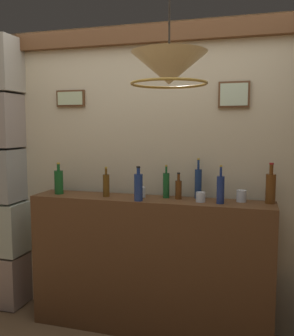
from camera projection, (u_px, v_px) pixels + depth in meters
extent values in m
cube|color=beige|center=(157.00, 176.00, 3.18)|extent=(3.51, 0.08, 2.52)
cube|color=brown|center=(155.00, 34.00, 2.99)|extent=(3.51, 0.10, 0.14)
cube|color=brown|center=(71.00, 98.00, 3.27)|extent=(0.27, 0.03, 0.14)
cube|color=#B7C697|center=(70.00, 98.00, 3.25)|extent=(0.24, 0.01, 0.11)
cube|color=brown|center=(234.00, 95.00, 2.88)|extent=(0.24, 0.03, 0.20)
cube|color=beige|center=(234.00, 94.00, 2.86)|extent=(0.21, 0.01, 0.17)
cube|color=gray|center=(0.00, 277.00, 3.55)|extent=(0.17, 0.36, 0.47)
cube|color=gray|center=(17.00, 279.00, 3.50)|extent=(0.17, 0.36, 0.47)
cube|color=#ACB5A2|center=(15.00, 228.00, 3.45)|extent=(0.19, 0.36, 0.47)
cube|color=#9B9D97|center=(4.00, 175.00, 3.42)|extent=(0.32, 0.36, 0.47)
cube|color=gray|center=(2.00, 121.00, 3.37)|extent=(0.33, 0.36, 0.47)
cube|color=#AEA798|center=(0.00, 65.00, 3.31)|extent=(0.36, 0.36, 0.47)
cube|color=brown|center=(149.00, 265.00, 3.02)|extent=(1.95, 0.33, 1.11)
cylinder|color=navy|center=(198.00, 184.00, 2.95)|extent=(0.06, 0.06, 0.23)
cylinder|color=navy|center=(198.00, 165.00, 2.93)|extent=(0.02, 0.02, 0.08)
cylinder|color=#B7932D|center=(199.00, 159.00, 2.92)|extent=(0.02, 0.02, 0.01)
cylinder|color=#195321|center=(59.00, 182.00, 3.15)|extent=(0.07, 0.07, 0.20)
cylinder|color=#195321|center=(58.00, 167.00, 3.14)|extent=(0.02, 0.02, 0.06)
cylinder|color=#B7932D|center=(58.00, 163.00, 3.13)|extent=(0.03, 0.03, 0.01)
cylinder|color=#603513|center=(271.00, 189.00, 2.75)|extent=(0.07, 0.07, 0.22)
cylinder|color=#603513|center=(271.00, 169.00, 2.74)|extent=(0.03, 0.03, 0.07)
cylinder|color=maroon|center=(272.00, 164.00, 2.73)|extent=(0.03, 0.03, 0.01)
cylinder|color=brown|center=(106.00, 186.00, 3.03)|extent=(0.05, 0.05, 0.18)
cylinder|color=brown|center=(106.00, 171.00, 3.02)|extent=(0.02, 0.02, 0.05)
cylinder|color=#B7932D|center=(106.00, 168.00, 3.02)|extent=(0.02, 0.02, 0.01)
cylinder|color=navy|center=(220.00, 190.00, 2.75)|extent=(0.06, 0.06, 0.21)
cylinder|color=navy|center=(221.00, 172.00, 2.73)|extent=(0.02, 0.02, 0.07)
cylinder|color=#B7932D|center=(221.00, 166.00, 2.73)|extent=(0.02, 0.02, 0.01)
cylinder|color=#5E3212|center=(178.00, 190.00, 2.93)|extent=(0.05, 0.05, 0.15)
cylinder|color=#5E3212|center=(179.00, 177.00, 2.91)|extent=(0.02, 0.02, 0.05)
cylinder|color=black|center=(179.00, 173.00, 2.91)|extent=(0.02, 0.02, 0.01)
cylinder|color=navy|center=(138.00, 187.00, 2.85)|extent=(0.07, 0.07, 0.21)
cylinder|color=navy|center=(138.00, 171.00, 2.84)|extent=(0.03, 0.03, 0.05)
cylinder|color=black|center=(138.00, 167.00, 2.84)|extent=(0.03, 0.03, 0.01)
cylinder|color=#1A5826|center=(166.00, 185.00, 2.98)|extent=(0.05, 0.05, 0.20)
cylinder|color=#1A5826|center=(166.00, 170.00, 2.96)|extent=(0.02, 0.02, 0.05)
cylinder|color=#B7932D|center=(166.00, 166.00, 2.96)|extent=(0.02, 0.02, 0.01)
cylinder|color=silver|center=(141.00, 192.00, 3.01)|extent=(0.07, 0.07, 0.08)
cylinder|color=silver|center=(201.00, 197.00, 2.82)|extent=(0.07, 0.07, 0.08)
cylinder|color=silver|center=(241.00, 196.00, 2.82)|extent=(0.08, 0.08, 0.09)
cone|color=beige|center=(169.00, 68.00, 2.16)|extent=(0.45, 0.45, 0.19)
cylinder|color=black|center=(169.00, 24.00, 2.14)|extent=(0.01, 0.01, 0.32)
torus|color=#AD8433|center=(169.00, 84.00, 2.17)|extent=(0.45, 0.45, 0.02)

